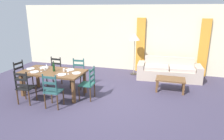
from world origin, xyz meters
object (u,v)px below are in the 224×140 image
(dining_chair_head_west, at_px, (23,76))
(coffee_table, at_px, (170,80))
(dining_chair_far_left, at_px, (55,71))
(coffee_cup_secondary, at_px, (45,69))
(wine_bottle, at_px, (54,67))
(couch, at_px, (168,71))
(standing_lamp, at_px, (135,39))
(wine_glass_near_left, at_px, (41,68))
(wine_glass_far_left, at_px, (47,65))
(coffee_cup_primary, at_px, (64,70))
(wine_glass_near_right, at_px, (68,70))
(dining_table, at_px, (53,74))
(dining_chair_far_right, at_px, (78,73))
(dining_chair_near_left, at_px, (25,87))
(dining_chair_near_right, at_px, (53,91))
(dining_chair_head_east, at_px, (88,83))

(dining_chair_head_west, xyz_separation_m, coffee_table, (4.55, 1.26, -0.12))
(dining_chair_far_left, distance_m, coffee_cup_secondary, 0.85)
(wine_bottle, height_order, couch, wine_bottle)
(standing_lamp, bearing_deg, wine_bottle, -125.49)
(wine_glass_near_left, distance_m, standing_lamp, 3.67)
(wine_glass_far_left, relative_size, coffee_cup_primary, 1.79)
(wine_glass_near_right, relative_size, coffee_table, 0.18)
(dining_table, height_order, dining_chair_far_left, dining_chair_far_left)
(coffee_cup_primary, bearing_deg, couch, 39.68)
(dining_chair_far_left, height_order, wine_glass_far_left, dining_chair_far_left)
(dining_chair_far_right, distance_m, coffee_cup_primary, 0.80)
(dining_table, bearing_deg, dining_chair_head_west, 178.25)
(wine_glass_near_left, distance_m, coffee_table, 4.01)
(dining_table, distance_m, coffee_cup_primary, 0.38)
(coffee_cup_primary, bearing_deg, dining_table, -170.93)
(dining_chair_near_left, height_order, dining_chair_far_left, same)
(coffee_cup_secondary, bearing_deg, dining_chair_near_right, -46.97)
(dining_chair_near_right, height_order, wine_glass_far_left, dining_chair_near_right)
(dining_chair_near_left, bearing_deg, coffee_cup_primary, 47.33)
(wine_glass_near_right, xyz_separation_m, coffee_cup_primary, (-0.24, 0.20, -0.07))
(dining_chair_head_west, xyz_separation_m, couch, (4.46, 2.48, -0.19))
(coffee_table, bearing_deg, coffee_cup_primary, -157.89)
(dining_chair_far_right, xyz_separation_m, standing_lamp, (1.54, 1.90, 0.93))
(dining_chair_far_left, distance_m, coffee_cup_primary, 1.09)
(dining_chair_near_right, relative_size, dining_chair_head_east, 1.00)
(dining_chair_head_east, distance_m, couch, 3.33)
(wine_glass_far_left, relative_size, couch, 0.07)
(coffee_cup_secondary, distance_m, couch, 4.40)
(dining_chair_head_east, relative_size, couch, 0.41)
(standing_lamp, bearing_deg, coffee_table, -44.22)
(dining_chair_near_right, bearing_deg, couch, 49.08)
(couch, bearing_deg, dining_chair_near_right, -130.92)
(coffee_cup_primary, relative_size, standing_lamp, 0.05)
(dining_chair_near_right, distance_m, wine_glass_far_left, 1.26)
(dining_chair_head_east, bearing_deg, couch, 49.31)
(coffee_cup_secondary, distance_m, coffee_table, 3.91)
(wine_glass_far_left, height_order, couch, wine_glass_far_left)
(dining_chair_head_east, bearing_deg, dining_chair_far_left, 154.15)
(wine_glass_near_right, bearing_deg, wine_glass_near_left, 179.11)
(coffee_cup_primary, height_order, couch, coffee_cup_primary)
(dining_chair_far_right, bearing_deg, wine_glass_far_left, -138.29)
(coffee_cup_secondary, height_order, standing_lamp, standing_lamp)
(dining_chair_far_right, bearing_deg, dining_chair_near_left, -118.18)
(dining_chair_near_left, bearing_deg, wine_glass_far_left, 82.89)
(wine_glass_near_left, bearing_deg, wine_glass_far_left, 87.92)
(dining_chair_near_left, bearing_deg, coffee_cup_secondary, 77.91)
(dining_chair_near_right, bearing_deg, standing_lamp, 66.57)
(wine_bottle, bearing_deg, dining_chair_head_west, 178.43)
(dining_chair_near_left, relative_size, coffee_cup_secondary, 10.67)
(dining_chair_near_left, bearing_deg, dining_chair_far_left, 90.44)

